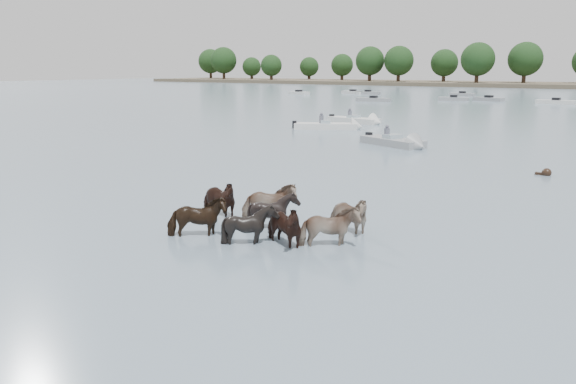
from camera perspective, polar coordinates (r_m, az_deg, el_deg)
The scene contains 8 objects.
ground at distance 17.11m, azimuth 3.05°, elevation -4.54°, with size 400.00×400.00×0.00m, color slate.
shoreline at distance 181.89m, azimuth 8.32°, elevation 10.77°, with size 160.00×30.00×1.00m, color #4C4233.
pony_herd at distance 17.44m, azimuth -2.09°, elevation -2.58°, with size 6.76×4.69×1.53m.
swimming_pony at distance 29.45m, azimuth 24.28°, elevation 1.73°, with size 0.72×0.44×0.44m.
motorboat_a at distance 47.49m, azimuth 4.71°, elevation 6.55°, with size 5.65×4.15×1.92m.
motorboat_b at distance 37.30m, azimuth 11.14°, elevation 4.79°, with size 5.26×3.44×1.92m.
motorboat_f at distance 52.57m, azimuth 7.23°, elevation 7.05°, with size 5.77×2.43×1.92m.
treeline at distance 179.83m, azimuth 8.52°, elevation 12.71°, with size 147.48×21.26×12.05m.
Camera 1 is at (8.32, -14.11, 4.95)m, focal length 35.67 mm.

